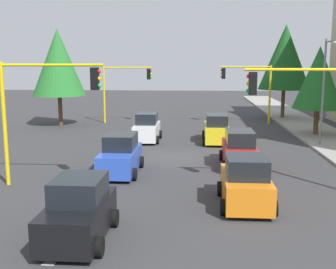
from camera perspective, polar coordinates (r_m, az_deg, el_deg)
The scene contains 17 objects.
ground_plane at distance 24.41m, azimuth 1.47°, elevation -3.19°, with size 120.00×120.00×0.00m, color #353538.
sidewalk_kerb at distance 30.75m, azimuth 21.87°, elevation -1.05°, with size 80.00×4.00×0.15m, color gray.
lane_arrow_near at distance 14.01m, azimuth -13.49°, elevation -13.49°, with size 2.40×1.10×1.10m.
traffic_signal_near_left at distance 18.42m, azimuth 18.52°, elevation 4.06°, with size 0.36×4.59×5.35m.
traffic_signal_near_right at distance 19.05m, azimuth -16.70°, elevation 4.69°, with size 0.36×4.59×5.54m.
traffic_signal_far_left at distance 38.08m, azimuth 11.03°, elevation 7.01°, with size 0.36×4.59×5.28m.
traffic_signal_far_right at distance 38.39m, azimuth -6.02°, elevation 7.08°, with size 0.36×4.59×5.21m.
street_lamp_curbside at distance 28.58m, azimuth 20.76°, elevation 6.89°, with size 2.15×0.28×7.00m.
tree_opposite_side at distance 37.73m, azimuth -14.79°, elevation 9.50°, with size 4.57×4.57×8.38m.
tree_roadside_far at distance 42.61m, azimuth 15.73°, elevation 10.15°, with size 4.99×4.99×9.15m.
tree_roadside_mid at distance 33.02m, azimuth 19.93°, elevation 7.31°, with size 3.68×3.68×6.70m.
car_yellow at distance 29.19m, azimuth 6.65°, elevation 0.68°, with size 4.20×1.94×1.98m.
car_blue at distance 21.00m, azimuth -6.52°, elevation -2.89°, with size 4.02×1.98×1.98m.
car_black at distance 13.49m, azimuth -12.12°, elevation -10.31°, with size 3.62×2.02×1.98m.
car_red at distance 22.51m, azimuth 9.71°, elevation -2.10°, with size 4.15×1.93×1.98m.
car_orange at distance 16.45m, azimuth 10.58°, elevation -6.56°, with size 3.67×2.04×1.98m.
car_white at distance 29.52m, azimuth -2.92°, elevation 0.83°, with size 3.66×1.92×1.98m.
Camera 1 is at (23.76, 1.05, 5.48)m, focal length 44.54 mm.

